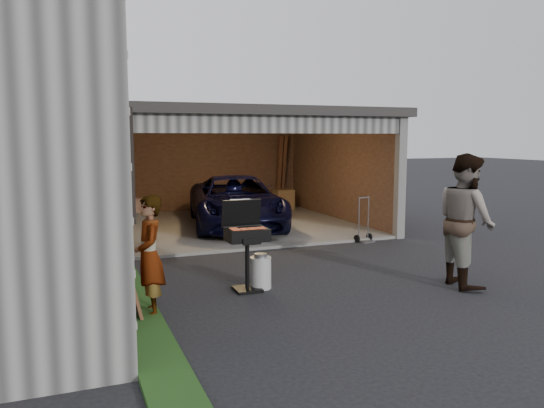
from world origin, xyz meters
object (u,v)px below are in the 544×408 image
(bbq_grill, at_px, (246,238))
(plywood_panel, at_px, (130,280))
(woman, at_px, (150,256))
(hand_truck, at_px, (365,233))
(man, at_px, (466,220))
(propane_tank, at_px, (261,273))
(minivan, at_px, (236,204))

(bbq_grill, relative_size, plywood_panel, 1.44)
(woman, distance_m, hand_truck, 5.99)
(woman, relative_size, man, 0.76)
(man, distance_m, propane_tank, 3.22)
(plywood_panel, height_order, hand_truck, hand_truck)
(minivan, xyz_separation_m, man, (1.75, -6.04, 0.39))
(bbq_grill, height_order, hand_truck, bbq_grill)
(propane_tank, bearing_deg, minivan, 76.47)
(man, relative_size, plywood_panel, 2.19)
(propane_tank, distance_m, plywood_panel, 2.05)
(minivan, distance_m, propane_tank, 5.23)
(woman, relative_size, propane_tank, 3.23)
(minivan, distance_m, man, 6.30)
(woman, distance_m, man, 4.72)
(propane_tank, xyz_separation_m, hand_truck, (3.33, 2.51, -0.05))
(bbq_grill, bearing_deg, plywood_panel, -163.63)
(woman, xyz_separation_m, man, (4.70, -0.34, 0.24))
(propane_tank, relative_size, hand_truck, 0.49)
(bbq_grill, bearing_deg, woman, -157.79)
(minivan, relative_size, man, 2.22)
(bbq_grill, bearing_deg, minivan, 74.10)
(minivan, xyz_separation_m, hand_truck, (2.12, -2.56, -0.44))
(woman, relative_size, hand_truck, 1.57)
(minivan, relative_size, plywood_panel, 4.85)
(propane_tank, height_order, plywood_panel, plywood_panel)
(minivan, height_order, bbq_grill, bbq_grill)
(hand_truck, bearing_deg, propane_tank, -155.11)
(man, distance_m, plywood_panel, 4.99)
(woman, height_order, plywood_panel, woman)
(man, xyz_separation_m, plywood_panel, (-4.94, 0.44, -0.56))
(woman, distance_m, propane_tank, 1.92)
(woman, height_order, bbq_grill, woman)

